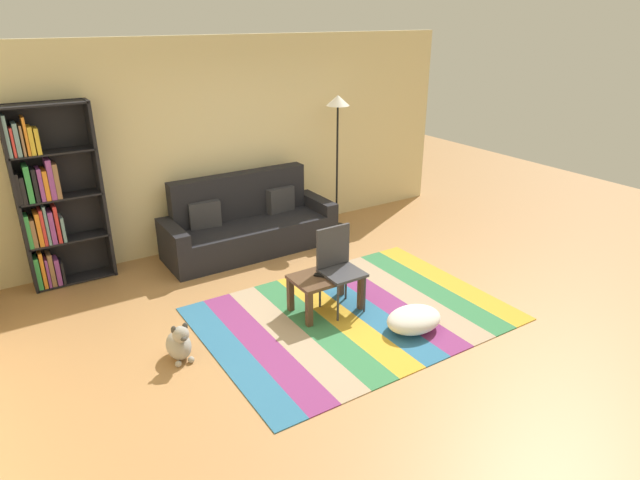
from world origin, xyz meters
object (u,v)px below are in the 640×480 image
Objects in this scene: pouf at (414,319)px; dog at (179,344)px; tv_remote at (321,276)px; standing_lamp at (338,119)px; bookshelf at (49,200)px; couch at (248,225)px; folding_chair at (338,262)px; coffee_table at (326,282)px.

dog is at bearing 159.79° from pouf.
standing_lamp is at bearing 13.27° from tv_remote.
pouf is (2.76, -3.02, -0.90)m from bookshelf.
folding_chair is at bearing -86.57° from couch.
bookshelf reaches higher than standing_lamp.
pouf is (0.49, -2.74, -0.22)m from couch.
tv_remote reaches higher than coffee_table.
bookshelf is 5.23× the size of dog.
folding_chair is (0.12, -1.94, 0.20)m from couch.
bookshelf is 3.22m from coffee_table.
dog is at bearing -179.22° from coffee_table.
couch is 3.10× the size of coffee_table.
tv_remote is (-1.54, -1.97, -1.17)m from standing_lamp.
pouf is at bearing -79.79° from couch.
couch is at bearing 89.15° from coffee_table.
pouf is at bearing -21.75° from folding_chair.
bookshelf reaches higher than tv_remote.
folding_chair is at bearing -39.69° from tv_remote.
bookshelf is 1.08× the size of standing_lamp.
pouf is 0.66× the size of folding_chair.
standing_lamp reaches higher than couch.
tv_remote is (1.55, 0.02, 0.27)m from dog.
folding_chair reaches higher than tv_remote.
standing_lamp is (1.44, 0.03, 1.26)m from couch.
folding_chair is (-0.38, 0.80, 0.41)m from pouf.
pouf is 1.50× the size of dog.
pouf is at bearing -92.74° from tv_remote.
folding_chair is at bearing 115.22° from pouf.
folding_chair reaches higher than coffee_table.
bookshelf is (-2.27, 0.28, 0.68)m from couch.
coffee_table is 0.24m from folding_chair.
couch is 1.93m from coffee_table.
pouf is 1.04m from tv_remote.
couch is 3.80× the size of pouf.
bookshelf reaches higher than couch.
couch is 1.94m from tv_remote.
coffee_table is 1.23× the size of pouf.
dog is 1.58m from tv_remote.
pouf is at bearing -47.58° from bookshelf.
tv_remote is at bearing -45.53° from bookshelf.
couch is 1.95m from folding_chair.
folding_chair is at bearing -124.00° from standing_lamp.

